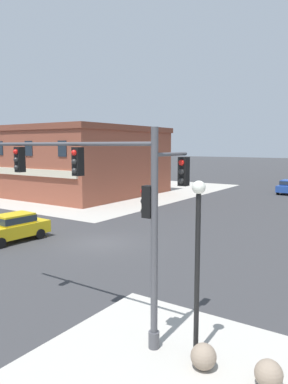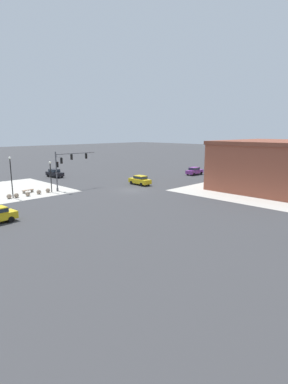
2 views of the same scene
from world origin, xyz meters
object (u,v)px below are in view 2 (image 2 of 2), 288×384
Objects in this scene: bollard_sphere_curb_e at (9,196)px; car_cross_westbound at (221,174)px; bollard_sphere_curb_c at (28,194)px; street_lamp_mid_sidewalk at (11,173)px; car_main_northbound_far at (55,173)px; car_cross_eastbound at (140,180)px; bollard_sphere_curb_b at (39,192)px; bench_near_signal at (28,191)px; bollard_sphere_curb_a at (48,190)px; car_main_southbound_far at (194,171)px; traffic_signal_main at (65,164)px; street_lamp_corner_near at (51,173)px; bollard_sphere_curb_d at (16,195)px.

bollard_sphere_curb_e is 0.15× the size of car_cross_westbound.
street_lamp_mid_sidewalk reaches higher than bollard_sphere_curb_c.
car_cross_eastbound is (-6.17, 19.38, 0.00)m from car_main_northbound_far.
bollard_sphere_curb_b is 2.29m from bench_near_signal.
bollard_sphere_curb_a is 32.92m from car_main_southbound_far.
street_lamp_mid_sidewalk reaches higher than bollard_sphere_curb_b.
traffic_signal_main is at bearing -8.38° from car_main_southbound_far.
bench_near_signal is 0.31× the size of street_lamp_mid_sidewalk.
car_cross_eastbound is at bearing 2.20° from car_main_southbound_far.
bollard_sphere_curb_c is at bearing 49.47° from car_main_northbound_far.
bollard_sphere_curb_a is at bearing -8.13° from car_main_southbound_far.
car_cross_eastbound is (-16.72, 5.12, 0.58)m from bollard_sphere_curb_b.
bench_near_signal is at bearing -71.69° from bollard_sphere_curb_b.
bench_near_signal is 0.41× the size of car_main_northbound_far.
car_cross_westbound is at bearing 160.68° from car_cross_eastbound.
car_cross_eastbound reaches higher than bollard_sphere_curb_c.
car_cross_westbound is (-35.92, 10.95, 0.58)m from bollard_sphere_curb_c.
street_lamp_corner_near is at bearing -18.51° from car_cross_eastbound.
bollard_sphere_curb_e is (9.22, -0.08, -3.89)m from traffic_signal_main.
bollard_sphere_curb_a is at bearing -176.64° from bollard_sphere_curb_d.
car_main_northbound_far reaches higher than bollard_sphere_curb_b.
traffic_signal_main is at bearing 178.74° from bollard_sphere_curb_b.
street_lamp_mid_sidewalk is at bearing -13.81° from car_cross_eastbound.
bollard_sphere_curb_e is 0.15× the size of car_main_northbound_far.
car_main_southbound_far is at bearing 173.48° from bollard_sphere_curb_e.
car_cross_westbound is at bearing 163.51° from bollard_sphere_curb_d.
car_cross_eastbound is (-21.22, 5.09, 0.58)m from bollard_sphere_curb_e.
car_main_southbound_far reaches higher than bollard_sphere_curb_a.
car_main_southbound_far is at bearing -91.20° from car_cross_westbound.
street_lamp_corner_near is 1.10× the size of car_cross_westbound.
traffic_signal_main is at bearing 179.58° from street_lamp_mid_sidewalk.
bollard_sphere_curb_a is 16.66m from car_main_northbound_far.
traffic_signal_main reaches higher than bollard_sphere_curb_b.
bench_near_signal is at bearing -22.70° from traffic_signal_main.
street_lamp_corner_near is at bearing 178.76° from bollard_sphere_curb_d.
street_lamp_mid_sidewalk is at bearing 0.59° from bollard_sphere_curb_b.
traffic_signal_main is 31.54m from car_cross_westbound.
bollard_sphere_curb_c is (6.58, 0.15, -3.89)m from traffic_signal_main.
car_cross_eastbound is (-17.44, 7.29, 0.59)m from bench_near_signal.
bollard_sphere_curb_b is 0.15× the size of car_cross_westbound.
bollard_sphere_curb_c is at bearing -14.69° from car_cross_eastbound.
car_main_northbound_far is at bearing -136.49° from bollard_sphere_curb_e.
bollard_sphere_curb_b is 4.50m from bollard_sphere_curb_e.
traffic_signal_main is 11.09× the size of bollard_sphere_curb_a.
car_cross_eastbound is at bearing 165.31° from bollard_sphere_curb_c.
street_lamp_corner_near is at bearing 135.60° from bollard_sphere_curb_a.
car_main_northbound_far is (-14.50, -14.30, -2.77)m from street_lamp_mid_sidewalk.
traffic_signal_main reaches higher than bollard_sphere_curb_d.
street_lamp_corner_near is at bearing -18.95° from car_cross_westbound.
car_cross_westbound is at bearing 161.80° from bollard_sphere_curb_b.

